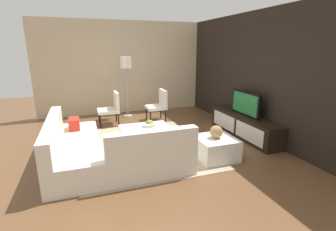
{
  "coord_description": "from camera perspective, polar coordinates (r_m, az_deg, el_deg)",
  "views": [
    {
      "loc": [
        4.6,
        -1.09,
        2.0
      ],
      "look_at": [
        -0.24,
        0.61,
        0.59
      ],
      "focal_mm": 26.4,
      "sensor_mm": 36.0,
      "label": 1
    }
  ],
  "objects": [
    {
      "name": "media_console",
      "position": [
        6.03,
        17.05,
        -2.21
      ],
      "size": [
        2.15,
        0.47,
        0.5
      ],
      "color": "black",
      "rests_on": "ground"
    },
    {
      "name": "coffee_table",
      "position": [
        5.17,
        -4.83,
        -5.06
      ],
      "size": [
        1.04,
        1.04,
        0.38
      ],
      "color": "black",
      "rests_on": "ground"
    },
    {
      "name": "floor_lamp",
      "position": [
        7.33,
        -9.71,
        11.08
      ],
      "size": [
        0.31,
        0.31,
        1.76
      ],
      "color": "#A5A5AA",
      "rests_on": "ground"
    },
    {
      "name": "television",
      "position": [
        5.9,
        17.45,
        2.66
      ],
      "size": [
        0.97,
        0.06,
        0.55
      ],
      "color": "black",
      "rests_on": "media_console"
    },
    {
      "name": "sectional_couch",
      "position": [
        4.45,
        -15.35,
        -7.91
      ],
      "size": [
        2.28,
        2.28,
        0.81
      ],
      "color": "white",
      "rests_on": "ground"
    },
    {
      "name": "accent_chair_near",
      "position": [
        6.75,
        -12.86,
        2.01
      ],
      "size": [
        0.53,
        0.54,
        0.87
      ],
      "rotation": [
        0.0,
        0.0,
        -0.09
      ],
      "color": "black",
      "rests_on": "ground"
    },
    {
      "name": "ground_plane",
      "position": [
        5.13,
        -5.59,
        -7.66
      ],
      "size": [
        14.0,
        14.0,
        0.0
      ],
      "primitive_type": "plane",
      "color": "brown"
    },
    {
      "name": "decorative_ball",
      "position": [
        4.6,
        11.08,
        -3.72
      ],
      "size": [
        0.24,
        0.24,
        0.24
      ],
      "primitive_type": "sphere",
      "color": "#AD8451",
      "rests_on": "ottoman"
    },
    {
      "name": "area_rug",
      "position": [
        5.22,
        -5.85,
        -7.2
      ],
      "size": [
        3.0,
        2.51,
        0.01
      ],
      "primitive_type": "cube",
      "color": "tan",
      "rests_on": "ground"
    },
    {
      "name": "ottoman",
      "position": [
        4.71,
        10.88,
        -7.38
      ],
      "size": [
        0.7,
        0.7,
        0.4
      ],
      "primitive_type": "cube",
      "color": "white",
      "rests_on": "ground"
    },
    {
      "name": "fruit_bowl",
      "position": [
        5.29,
        -4.33,
        -1.93
      ],
      "size": [
        0.28,
        0.28,
        0.14
      ],
      "color": "silver",
      "rests_on": "coffee_table"
    },
    {
      "name": "feature_wall_back",
      "position": [
        5.99,
        20.29,
        8.68
      ],
      "size": [
        6.4,
        0.12,
        2.8
      ],
      "primitive_type": "cube",
      "color": "black",
      "rests_on": "ground"
    },
    {
      "name": "accent_chair_far",
      "position": [
        6.96,
        -2.09,
        2.81
      ],
      "size": [
        0.52,
        0.51,
        0.87
      ],
      "rotation": [
        0.0,
        0.0,
        0.11
      ],
      "color": "black",
      "rests_on": "ground"
    },
    {
      "name": "side_wall_left",
      "position": [
        7.92,
        -10.11,
        10.79
      ],
      "size": [
        0.12,
        5.2,
        2.8
      ],
      "primitive_type": "cube",
      "color": "beige",
      "rests_on": "ground"
    }
  ]
}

